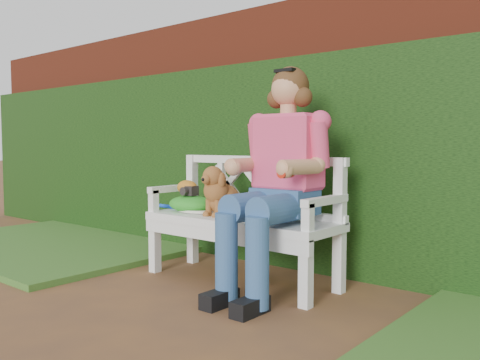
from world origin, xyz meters
The scene contains 11 objects.
ground centered at (0.00, 0.00, 0.00)m, with size 60.00×60.00×0.00m, color brown.
brick_wall centered at (0.00, 1.90, 1.10)m, with size 10.00×0.30×2.20m, color maroon.
ivy_hedge centered at (0.00, 1.68, 0.85)m, with size 10.00×0.18×1.70m, color #265015.
grass_left centered at (-2.40, 0.90, 0.03)m, with size 2.60×2.00×0.05m, color #295C1C.
garden_bench centered at (-0.17, 1.04, 0.24)m, with size 1.58×0.60×0.48m, color white, non-canonical shape.
seated_woman centered at (0.22, 1.02, 0.79)m, with size 0.67×0.89×1.57m, color #C73255, non-canonical shape.
dog centered at (-0.34, 1.02, 0.67)m, with size 0.25×0.34×0.38m, color olive, non-canonical shape.
tennis_racket centered at (-0.63, 1.04, 0.50)m, with size 0.65×0.27×0.03m, color white, non-canonical shape.
green_bag centered at (-0.66, 1.01, 0.54)m, with size 0.38×0.29×0.13m, color #3A8532, non-canonical shape.
camera_item centered at (-0.66, 1.01, 0.65)m, with size 0.11×0.08×0.07m, color #272323.
baseball_glove centered at (-0.71, 1.03, 0.67)m, with size 0.18×0.14×0.12m, color #BB6F1C.
Camera 1 is at (2.17, -1.79, 1.01)m, focal length 38.00 mm.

